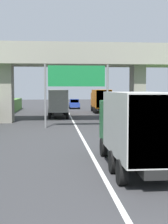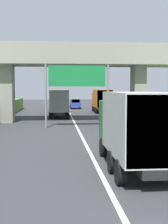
{
  "view_description": "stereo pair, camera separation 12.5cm",
  "coord_description": "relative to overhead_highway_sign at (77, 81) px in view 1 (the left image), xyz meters",
  "views": [
    {
      "loc": [
        -1.94,
        -5.55,
        3.58
      ],
      "look_at": [
        0.0,
        15.85,
        2.0
      ],
      "focal_mm": 50.78,
      "sensor_mm": 36.0,
      "label": 1
    },
    {
      "loc": [
        -1.82,
        -5.56,
        3.58
      ],
      "look_at": [
        0.0,
        15.85,
        2.0
      ],
      "focal_mm": 50.78,
      "sensor_mm": 36.0,
      "label": 2
    }
  ],
  "objects": [
    {
      "name": "overhead_highway_sign",
      "position": [
        0.0,
        0.0,
        0.0
      ],
      "size": [
        5.88,
        0.18,
        5.79
      ],
      "color": "slate",
      "rests_on": "ground"
    },
    {
      "name": "truck_green",
      "position": [
        1.57,
        -15.2,
        -2.38
      ],
      "size": [
        2.44,
        7.3,
        3.44
      ],
      "color": "black",
      "rests_on": "ground"
    },
    {
      "name": "overpass_bridge",
      "position": [
        0.0,
        5.5,
        2.0
      ],
      "size": [
        40.0,
        4.8,
        8.29
      ],
      "color": "gray",
      "rests_on": "ground"
    },
    {
      "name": "lane_centre_stripe",
      "position": [
        0.0,
        -0.27,
        -4.31
      ],
      "size": [
        0.2,
        86.12,
        0.01
      ],
      "primitive_type": "cube",
      "color": "white",
      "rests_on": "ground"
    },
    {
      "name": "car_blue",
      "position": [
        1.45,
        28.11,
        -3.46
      ],
      "size": [
        1.86,
        4.1,
        1.72
      ],
      "color": "#233D9E",
      "rests_on": "ground"
    },
    {
      "name": "truck_orange",
      "position": [
        4.85,
        18.39,
        -2.38
      ],
      "size": [
        2.44,
        7.3,
        3.44
      ],
      "color": "black",
      "rests_on": "ground"
    },
    {
      "name": "truck_red",
      "position": [
        -1.76,
        18.2,
        -2.38
      ],
      "size": [
        2.44,
        7.3,
        3.44
      ],
      "color": "black",
      "rests_on": "ground"
    },
    {
      "name": "truck_yellow",
      "position": [
        -1.59,
        11.06,
        -2.38
      ],
      "size": [
        2.44,
        7.3,
        3.44
      ],
      "color": "black",
      "rests_on": "ground"
    }
  ]
}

